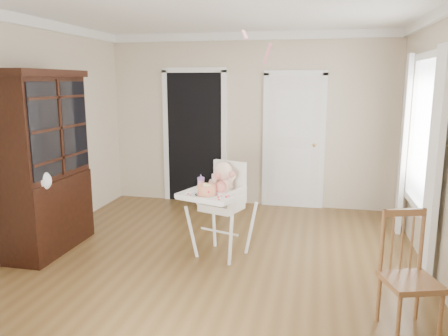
% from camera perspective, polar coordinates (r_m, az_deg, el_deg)
% --- Properties ---
extents(floor, '(5.00, 5.00, 0.00)m').
position_cam_1_polar(floor, '(4.88, -1.47, -12.49)').
color(floor, brown).
rests_on(floor, ground).
extents(ceiling, '(5.00, 5.00, 0.00)m').
position_cam_1_polar(ceiling, '(4.52, -1.66, 20.62)').
color(ceiling, white).
rests_on(ceiling, wall_back).
extents(wall_back, '(4.50, 0.00, 4.50)m').
position_cam_1_polar(wall_back, '(6.95, 3.36, 6.17)').
color(wall_back, '#C3B298').
rests_on(wall_back, floor).
extents(wall_left, '(0.00, 5.00, 5.00)m').
position_cam_1_polar(wall_left, '(5.49, -25.08, 3.78)').
color(wall_left, '#C3B298').
rests_on(wall_left, floor).
extents(wall_right, '(0.00, 5.00, 5.00)m').
position_cam_1_polar(wall_right, '(4.54, 27.26, 2.23)').
color(wall_right, '#C3B298').
rests_on(wall_right, floor).
extents(crown_molding, '(4.50, 5.00, 0.12)m').
position_cam_1_polar(crown_molding, '(4.51, -1.65, 19.87)').
color(crown_molding, white).
rests_on(crown_molding, ceiling).
extents(doorway, '(1.06, 0.05, 2.22)m').
position_cam_1_polar(doorway, '(7.15, -3.85, 4.37)').
color(doorway, black).
rests_on(doorway, wall_back).
extents(closet_door, '(0.96, 0.09, 2.13)m').
position_cam_1_polar(closet_door, '(6.89, 9.08, 3.28)').
color(closet_door, white).
rests_on(closet_door, wall_back).
extents(window_right, '(0.13, 1.84, 2.30)m').
position_cam_1_polar(window_right, '(5.30, 24.27, 2.92)').
color(window_right, white).
rests_on(window_right, wall_right).
extents(high_chair, '(0.83, 0.93, 1.10)m').
position_cam_1_polar(high_chair, '(4.90, -0.35, -3.96)').
color(high_chair, white).
rests_on(high_chair, floor).
extents(baby, '(0.31, 0.30, 0.49)m').
position_cam_1_polar(baby, '(4.89, -0.17, -2.08)').
color(baby, beige).
rests_on(baby, high_chair).
extents(cake, '(0.25, 0.25, 0.12)m').
position_cam_1_polar(cake, '(4.69, -2.30, -2.88)').
color(cake, silver).
rests_on(cake, high_chair).
extents(sippy_cup, '(0.08, 0.08, 0.19)m').
position_cam_1_polar(sippy_cup, '(4.89, -3.03, -2.02)').
color(sippy_cup, pink).
rests_on(sippy_cup, high_chair).
extents(china_cabinet, '(0.55, 1.24, 2.09)m').
position_cam_1_polar(china_cabinet, '(5.41, -22.34, 0.65)').
color(china_cabinet, black).
rests_on(china_cabinet, floor).
extents(dining_chair, '(0.49, 0.49, 0.96)m').
position_cam_1_polar(dining_chair, '(3.83, 23.00, -12.96)').
color(dining_chair, brown).
rests_on(dining_chair, floor).
extents(streamer, '(0.14, 0.48, 0.15)m').
position_cam_1_polar(streamer, '(4.50, 2.74, 16.99)').
color(streamer, pink).
rests_on(streamer, ceiling).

